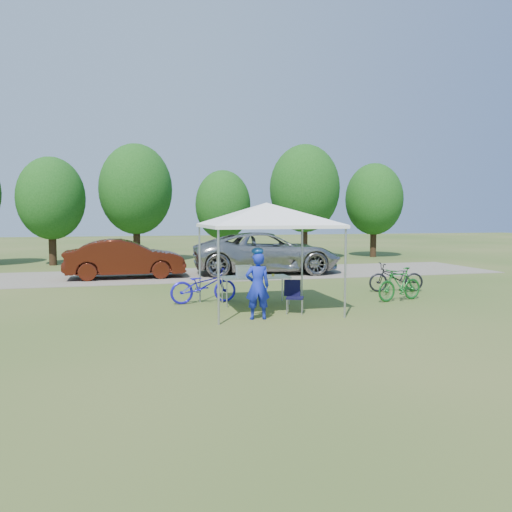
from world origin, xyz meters
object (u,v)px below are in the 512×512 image
(bike_dark, at_px, (396,277))
(sedan, at_px, (125,259))
(cooler, at_px, (244,271))
(minivan, at_px, (267,253))
(bike_blue, at_px, (203,285))
(folding_chair, at_px, (294,294))
(bike_green, at_px, (400,284))
(folding_table, at_px, (256,278))
(cyclist, at_px, (258,286))

(bike_dark, height_order, sedan, sedan)
(cooler, distance_m, minivan, 7.38)
(minivan, relative_size, sedan, 1.36)
(bike_blue, bearing_deg, folding_chair, -140.45)
(bike_green, xyz_separation_m, sedan, (-7.55, 7.20, 0.29))
(folding_table, xyz_separation_m, minivan, (2.24, 6.93, 0.17))
(cyclist, distance_m, minivan, 9.33)
(cooler, height_order, cyclist, cyclist)
(folding_table, bearing_deg, bike_green, -7.39)
(minivan, bearing_deg, folding_chair, 174.35)
(folding_table, distance_m, sedan, 7.52)
(folding_chair, distance_m, cyclist, 1.24)
(bike_dark, xyz_separation_m, minivan, (-2.62, 5.91, 0.41))
(bike_dark, xyz_separation_m, sedan, (-8.33, 5.66, 0.30))
(bike_dark, bearing_deg, sedan, -114.74)
(minivan, bearing_deg, sedan, 97.97)
(bike_blue, xyz_separation_m, minivan, (3.60, 6.45, 0.39))
(cooler, bearing_deg, folding_chair, -57.28)
(folding_table, relative_size, folding_chair, 2.25)
(folding_chair, height_order, cyclist, cyclist)
(sedan, bearing_deg, bike_green, -134.83)
(bike_green, bearing_deg, cyclist, -85.73)
(cooler, height_order, bike_dark, cooler)
(bike_blue, height_order, sedan, sedan)
(bike_dark, bearing_deg, minivan, -146.70)
(folding_chair, height_order, cooler, cooler)
(folding_table, distance_m, bike_blue, 1.46)
(folding_chair, distance_m, sedan, 9.09)
(bike_green, relative_size, minivan, 0.26)
(cooler, xyz_separation_m, bike_green, (4.39, -0.53, -0.43))
(folding_table, height_order, bike_green, bike_green)
(cyclist, bearing_deg, cooler, -89.18)
(cooler, relative_size, bike_dark, 0.24)
(cooler, height_order, minivan, minivan)
(folding_table, distance_m, cooler, 0.38)
(bike_dark, bearing_deg, bike_green, -17.48)
(bike_blue, distance_m, bike_dark, 6.24)
(bike_green, distance_m, minivan, 7.69)
(cyclist, height_order, bike_green, cyclist)
(folding_chair, distance_m, bike_blue, 2.75)
(bike_dark, relative_size, sedan, 0.39)
(cooler, xyz_separation_m, minivan, (2.56, 6.93, -0.03))
(cooler, bearing_deg, folding_table, 0.00)
(cooler, bearing_deg, bike_blue, 155.24)
(cyclist, xyz_separation_m, bike_green, (4.53, 1.47, -0.31))
(folding_chair, xyz_separation_m, sedan, (-4.08, 8.11, 0.29))
(bike_blue, distance_m, bike_green, 5.52)
(folding_chair, distance_m, cooler, 1.77)
(folding_table, height_order, sedan, sedan)
(cyclist, height_order, sedan, cyclist)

